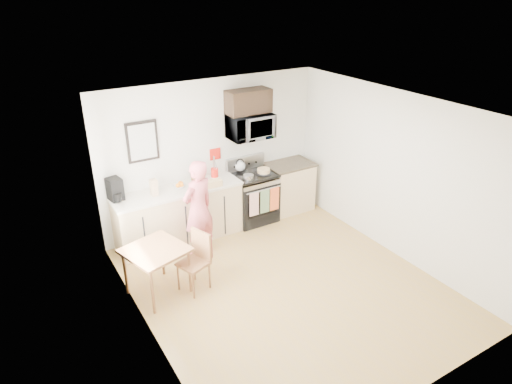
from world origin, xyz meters
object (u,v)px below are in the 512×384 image
person (198,209)px  microwave (250,126)px  range (253,198)px  cake (264,171)px  chair (199,252)px  dining_table (156,254)px

person → microwave: bearing=-173.1°
microwave → person: (-1.31, -0.63, -0.96)m
range → microwave: bearing=90.1°
microwave → range: bearing=-89.9°
microwave → cake: bearing=-52.8°
range → chair: size_ratio=1.32×
dining_table → chair: chair is taller
range → chair: 2.14m
range → chair: (-1.68, -1.32, 0.13)m
dining_table → chair: size_ratio=0.94×
person → cake: bearing=177.4°
chair → person: bearing=45.9°
dining_table → cake: 2.66m
microwave → dining_table: size_ratio=0.92×
person → dining_table: person is taller
dining_table → cake: bearing=24.0°
microwave → dining_table: (-2.26, -1.28, -1.13)m
range → dining_table: bearing=-152.5°
person → range: bearing=-176.9°
microwave → person: bearing=-154.4°
person → dining_table: 1.16m
range → person: 1.46m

